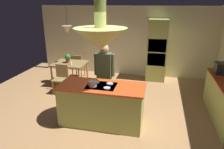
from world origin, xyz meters
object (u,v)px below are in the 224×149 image
at_px(kitchen_island, 102,104).
at_px(chair_facing_island, 61,77).
at_px(dining_table, 70,66).
at_px(person_at_island, 104,73).
at_px(potted_plant_on_table, 68,58).
at_px(cup_on_table, 71,64).
at_px(chair_by_back_wall, 78,65).
at_px(oven_tower, 157,51).
at_px(cooking_pot_on_cooktop, 93,84).

height_order(kitchen_island, chair_facing_island, kitchen_island).
xyz_separation_m(dining_table, person_at_island, (1.59, -1.41, 0.33)).
xyz_separation_m(kitchen_island, potted_plant_on_table, (-1.75, 2.10, 0.45)).
bearing_deg(cup_on_table, chair_facing_island, -108.30).
height_order(dining_table, potted_plant_on_table, potted_plant_on_table).
relative_size(dining_table, person_at_island, 0.62).
xyz_separation_m(chair_facing_island, potted_plant_on_table, (-0.05, 0.68, 0.42)).
bearing_deg(kitchen_island, cup_on_table, 129.64).
distance_m(dining_table, chair_by_back_wall, 0.69).
bearing_deg(oven_tower, potted_plant_on_table, -158.22).
bearing_deg(potted_plant_on_table, cooking_pot_on_cooktop, -54.51).
distance_m(chair_by_back_wall, cup_on_table, 0.96).
bearing_deg(person_at_island, cooking_pot_on_cooktop, -93.17).
relative_size(person_at_island, chair_by_back_wall, 1.98).
xyz_separation_m(oven_tower, cup_on_table, (-2.65, -1.37, -0.26)).
xyz_separation_m(kitchen_island, cup_on_table, (-1.55, 1.87, 0.33)).
distance_m(chair_by_back_wall, cooking_pot_on_cooktop, 3.33).
distance_m(chair_facing_island, cup_on_table, 0.56).
xyz_separation_m(person_at_island, chair_by_back_wall, (-1.59, 2.08, -0.49)).
bearing_deg(chair_facing_island, dining_table, 90.00).
relative_size(oven_tower, dining_table, 2.01).
bearing_deg(chair_by_back_wall, dining_table, 90.00).
distance_m(kitchen_island, person_at_island, 0.87).
relative_size(chair_facing_island, cooking_pot_on_cooktop, 4.83).
relative_size(dining_table, chair_facing_island, 1.22).
distance_m(dining_table, chair_facing_island, 0.69).
bearing_deg(cooking_pot_on_cooktop, cup_on_table, 124.79).
xyz_separation_m(dining_table, chair_by_back_wall, (0.00, 0.67, -0.16)).
bearing_deg(dining_table, chair_facing_island, -90.00).
height_order(kitchen_island, dining_table, kitchen_island).
distance_m(kitchen_island, cooking_pot_on_cooktop, 0.58).
height_order(chair_by_back_wall, cooking_pot_on_cooktop, cooking_pot_on_cooktop).
xyz_separation_m(potted_plant_on_table, cooking_pot_on_cooktop, (1.59, -2.23, 0.09)).
distance_m(potted_plant_on_table, cup_on_table, 0.33).
relative_size(kitchen_island, chair_by_back_wall, 2.20).
distance_m(oven_tower, cooking_pot_on_cooktop, 3.60).
xyz_separation_m(dining_table, potted_plant_on_table, (-0.05, 0.00, 0.27)).
bearing_deg(cooking_pot_on_cooktop, potted_plant_on_table, 125.49).
relative_size(kitchen_island, potted_plant_on_table, 6.37).
height_order(cup_on_table, cooking_pot_on_cooktop, cooking_pot_on_cooktop).
distance_m(person_at_island, potted_plant_on_table, 2.16).
height_order(dining_table, chair_by_back_wall, chair_by_back_wall).
bearing_deg(kitchen_island, chair_facing_island, 140.02).
bearing_deg(kitchen_island, person_at_island, 99.43).
bearing_deg(dining_table, cooking_pot_on_cooktop, -55.37).
height_order(dining_table, chair_facing_island, chair_facing_island).
height_order(kitchen_island, person_at_island, person_at_island).
bearing_deg(cooking_pot_on_cooktop, person_at_island, 86.83).
xyz_separation_m(chair_facing_island, cup_on_table, (0.15, 0.45, 0.30)).
xyz_separation_m(dining_table, cup_on_table, (0.15, -0.23, 0.15)).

